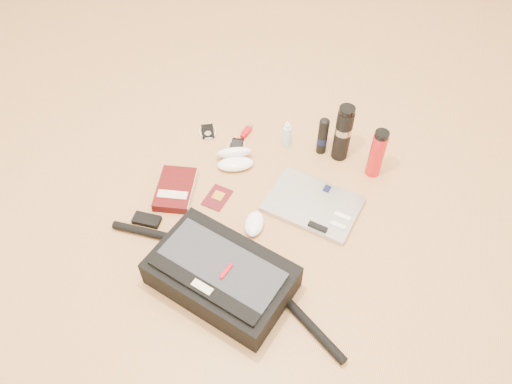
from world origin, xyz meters
TOP-DOWN VIEW (x-y plane):
  - ground at (0.00, 0.00)m, footprint 4.00×4.00m
  - messenger_bag at (-0.06, -0.27)m, footprint 0.95×0.42m
  - laptop at (0.18, 0.15)m, footprint 0.40×0.31m
  - book at (-0.37, 0.07)m, footprint 0.18×0.24m
  - passport at (-0.20, 0.09)m, footprint 0.11×0.13m
  - mouse at (-0.02, -0.00)m, footprint 0.08×0.13m
  - sunglasses_case at (-0.19, 0.29)m, footprint 0.19×0.18m
  - ipod at (-0.36, 0.44)m, footprint 0.10×0.10m
  - phone at (-0.21, 0.38)m, footprint 0.09×0.10m
  - inhaler at (-0.19, 0.48)m, footprint 0.04×0.09m
  - spray_bottle at (-0.01, 0.46)m, footprint 0.04×0.04m
  - aerosol_can at (0.15, 0.46)m, footprint 0.04×0.04m
  - thermos_black at (0.23, 0.46)m, footprint 0.09×0.09m
  - thermos_red at (0.38, 0.40)m, footprint 0.08×0.08m

SIDE VIEW (x-z plane):
  - ground at x=0.00m, z-range 0.00..0.00m
  - passport at x=-0.20m, z-range 0.00..0.01m
  - ipod at x=-0.36m, z-range 0.00..0.01m
  - phone at x=-0.21m, z-range 0.00..0.01m
  - inhaler at x=-0.19m, z-range 0.00..0.02m
  - laptop at x=0.18m, z-range -0.01..0.03m
  - book at x=-0.37m, z-range 0.00..0.04m
  - mouse at x=-0.02m, z-range 0.00..0.04m
  - sunglasses_case at x=-0.19m, z-range -0.01..0.08m
  - spray_bottle at x=-0.01m, z-range -0.01..0.12m
  - messenger_bag at x=-0.06m, z-range -0.01..0.13m
  - aerosol_can at x=0.15m, z-range 0.00..0.18m
  - thermos_red at x=0.38m, z-range 0.00..0.23m
  - thermos_black at x=0.23m, z-range 0.00..0.27m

